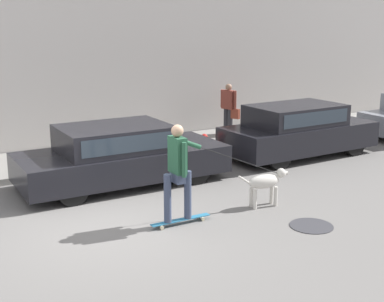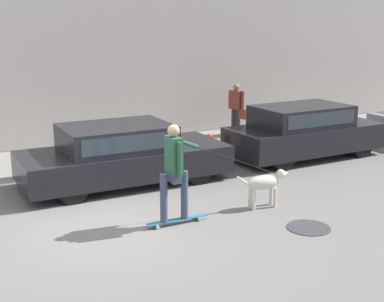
{
  "view_description": "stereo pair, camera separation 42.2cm",
  "coord_description": "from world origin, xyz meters",
  "px_view_note": "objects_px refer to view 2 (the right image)",
  "views": [
    {
      "loc": [
        -3.11,
        -8.21,
        3.46
      ],
      "look_at": [
        1.97,
        0.65,
        0.95
      ],
      "focal_mm": 50.0,
      "sensor_mm": 36.0,
      "label": 1
    },
    {
      "loc": [
        -2.74,
        -8.41,
        3.46
      ],
      "look_at": [
        1.97,
        0.65,
        0.95
      ],
      "focal_mm": 50.0,
      "sensor_mm": 36.0,
      "label": 2
    }
  ],
  "objects_px": {
    "dog": "(265,183)",
    "skateboarder": "(175,168)",
    "fire_hydrant": "(209,146)",
    "parked_car_2": "(304,132)",
    "parked_car_1": "(122,155)",
    "pedestrian_with_bag": "(237,107)"
  },
  "relations": [
    {
      "from": "parked_car_2",
      "to": "dog",
      "type": "distance_m",
      "value": 4.09
    },
    {
      "from": "fire_hydrant",
      "to": "parked_car_1",
      "type": "bearing_deg",
      "value": -161.47
    },
    {
      "from": "parked_car_1",
      "to": "parked_car_2",
      "type": "distance_m",
      "value": 4.94
    },
    {
      "from": "parked_car_1",
      "to": "skateboarder",
      "type": "bearing_deg",
      "value": -90.91
    },
    {
      "from": "pedestrian_with_bag",
      "to": "parked_car_2",
      "type": "bearing_deg",
      "value": 79.98
    },
    {
      "from": "parked_car_1",
      "to": "skateboarder",
      "type": "relative_size",
      "value": 1.61
    },
    {
      "from": "dog",
      "to": "skateboarder",
      "type": "relative_size",
      "value": 0.39
    },
    {
      "from": "parked_car_1",
      "to": "dog",
      "type": "distance_m",
      "value": 3.25
    },
    {
      "from": "pedestrian_with_bag",
      "to": "fire_hydrant",
      "type": "relative_size",
      "value": 2.22
    },
    {
      "from": "parked_car_1",
      "to": "dog",
      "type": "bearing_deg",
      "value": -55.38
    },
    {
      "from": "parked_car_2",
      "to": "dog",
      "type": "height_order",
      "value": "parked_car_2"
    },
    {
      "from": "fire_hydrant",
      "to": "skateboarder",
      "type": "bearing_deg",
      "value": -126.83
    },
    {
      "from": "pedestrian_with_bag",
      "to": "fire_hydrant",
      "type": "distance_m",
      "value": 2.7
    },
    {
      "from": "skateboarder",
      "to": "parked_car_1",
      "type": "bearing_deg",
      "value": 88.71
    },
    {
      "from": "parked_car_2",
      "to": "fire_hydrant",
      "type": "relative_size",
      "value": 6.16
    },
    {
      "from": "parked_car_2",
      "to": "dog",
      "type": "xyz_separation_m",
      "value": [
        -3.09,
        -2.67,
        -0.2
      ]
    },
    {
      "from": "parked_car_1",
      "to": "pedestrian_with_bag",
      "type": "bearing_deg",
      "value": 30.24
    },
    {
      "from": "skateboarder",
      "to": "fire_hydrant",
      "type": "xyz_separation_m",
      "value": [
        2.67,
        3.57,
        -0.66
      ]
    },
    {
      "from": "parked_car_1",
      "to": "parked_car_2",
      "type": "xyz_separation_m",
      "value": [
        4.94,
        -0.0,
        0.04
      ]
    },
    {
      "from": "dog",
      "to": "fire_hydrant",
      "type": "relative_size",
      "value": 1.58
    },
    {
      "from": "parked_car_1",
      "to": "skateboarder",
      "type": "distance_m",
      "value": 2.71
    },
    {
      "from": "dog",
      "to": "skateboarder",
      "type": "bearing_deg",
      "value": -173.66
    }
  ]
}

